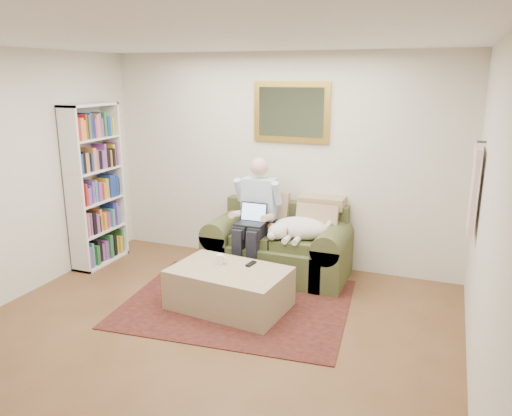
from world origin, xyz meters
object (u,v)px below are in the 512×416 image
Objects in this scene: sofa at (278,251)px; bookshelf at (95,186)px; sleeping_dog at (301,228)px; coffee_mug at (220,259)px; ottoman at (229,288)px; seated_man at (254,219)px; laptop at (252,218)px.

sofa is 2.40m from bookshelf.
sleeping_dog reaches higher than coffee_mug.
ottoman is (-0.17, -1.03, -0.08)m from sofa.
sofa is 1.05m from ottoman.
seated_man reaches higher than laptop.
coffee_mug is at bearing -109.17° from sofa.
sofa reaches higher than coffee_mug.
seated_man is 2.04m from bookshelf.
bookshelf is at bearing -171.67° from seated_man.
seated_man is 0.70× the size of bookshelf.
sofa is 0.56m from laptop.
sleeping_dog is 1.06m from coffee_mug.
sleeping_dog is at bearing 7.13° from seated_man.
seated_man is 0.07m from laptop.
sofa reaches higher than ottoman.
sofa is 1.19× the size of seated_man.
sofa is at bearing 31.45° from seated_man.
laptop is 0.76m from coffee_mug.
ottoman is (0.08, -0.82, -0.52)m from laptop.
coffee_mug is (-0.32, -0.93, 0.19)m from sofa.
bookshelf is at bearing -171.93° from sleeping_dog.
laptop is 0.97m from ottoman.
sofa is 5.15× the size of laptop.
seated_man is 4.33× the size of laptop.
seated_man is 13.98× the size of coffee_mug.
laptop is 0.16× the size of bookshelf.
coffee_mug is at bearing -14.15° from bookshelf.
seated_man is 1.01m from ottoman.
coffee_mug is (-0.62, -0.85, -0.16)m from sleeping_dog.
sleeping_dog is 0.59× the size of ottoman.
bookshelf is (-2.25, -0.45, 0.71)m from sofa.
sofa is at bearing 164.26° from sleeping_dog.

